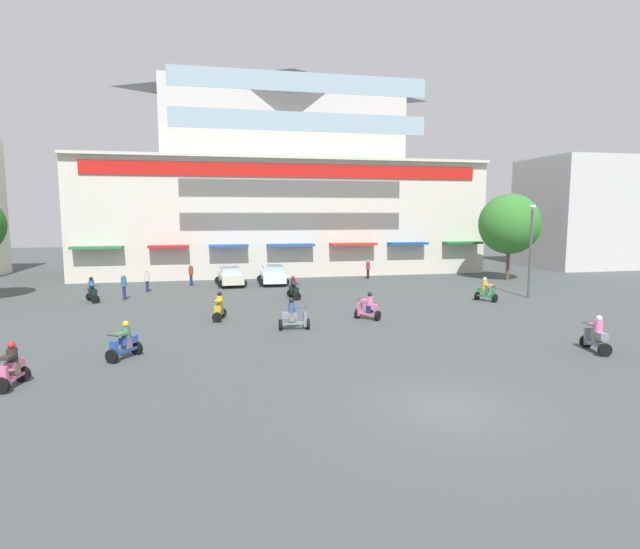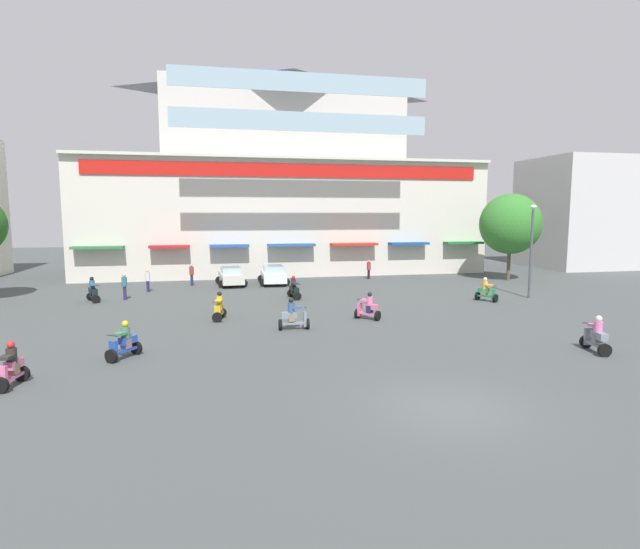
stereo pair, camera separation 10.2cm
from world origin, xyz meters
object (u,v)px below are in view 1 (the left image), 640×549
Objects in this scene: scooter_rider_2 at (368,308)px; pedestrian_3 at (191,273)px; parked_car_1 at (273,275)px; scooter_rider_0 at (486,291)px; scooter_rider_5 at (125,343)px; scooter_rider_3 at (11,369)px; pedestrian_1 at (147,279)px; scooter_rider_7 at (219,308)px; scooter_rider_6 at (92,292)px; pedestrian_0 at (368,268)px; pedestrian_2 at (124,285)px; streetlamp_near at (531,243)px; scooter_rider_4 at (294,289)px; plaza_tree_1 at (510,224)px; scooter_rider_9 at (596,336)px; scooter_rider_8 at (294,316)px; parked_car_0 at (230,276)px.

scooter_rider_2 is 0.88× the size of pedestrian_3.
scooter_rider_0 is at bearing -40.31° from parked_car_1.
pedestrian_3 is at bearing 85.14° from scooter_rider_5.
scooter_rider_3 is 0.92× the size of pedestrian_1.
scooter_rider_3 reaches higher than scooter_rider_5.
pedestrian_3 is at bearing 98.44° from scooter_rider_7.
pedestrian_1 is (-12.52, 12.21, 0.30)m from scooter_rider_2.
scooter_rider_2 is at bearing -29.35° from scooter_rider_6.
scooter_rider_2 is 16.69m from pedestrian_0.
pedestrian_2 is 0.28× the size of streetlamp_near.
scooter_rider_0 is at bearing -11.22° from scooter_rider_6.
pedestrian_2 reaches higher than parked_car_1.
pedestrian_1 reaches higher than scooter_rider_3.
pedestrian_1 is 0.26× the size of streetlamp_near.
plaza_tree_1 is at bearing 15.84° from scooter_rider_4.
scooter_rider_9 is 0.92× the size of pedestrian_3.
scooter_rider_8 is 17.18m from pedestrian_3.
streetlamp_near is at bearing 24.11° from scooter_rider_3.
scooter_rider_5 is 0.94× the size of scooter_rider_8.
scooter_rider_4 is at bearing -60.96° from parked_car_0.
scooter_rider_9 is 26.71m from pedestrian_2.
scooter_rider_9 is at bearing -0.82° from scooter_rider_3.
scooter_rider_2 is 0.99× the size of scooter_rider_7.
scooter_rider_9 is (9.89, -15.17, 0.03)m from scooter_rider_4.
scooter_rider_9 is 0.25× the size of streetlamp_near.
scooter_rider_4 is at bearing 81.00° from scooter_rider_8.
scooter_rider_5 is 0.90× the size of pedestrian_0.
scooter_rider_0 is at bearing -16.29° from scooter_rider_4.
streetlamp_near is at bearing 66.44° from scooter_rider_9.
scooter_rider_6 reaches higher than scooter_rider_7.
scooter_rider_5 is 17.20m from pedestrian_1.
parked_car_1 is 2.65× the size of scooter_rider_3.
scooter_rider_0 is 1.04× the size of scooter_rider_5.
scooter_rider_3 is at bearing -146.35° from plaza_tree_1.
scooter_rider_4 is at bearing -164.16° from plaza_tree_1.
pedestrian_1 is (-28.63, -0.42, -3.76)m from plaza_tree_1.
scooter_rider_4 is at bearing 52.31° from scooter_rider_3.
pedestrian_1 reaches higher than scooter_rider_6.
scooter_rider_0 is (12.35, -10.48, -0.13)m from parked_car_1.
scooter_rider_8 reaches higher than scooter_rider_9.
scooter_rider_0 is at bearing -170.91° from streetlamp_near.
pedestrian_3 is at bearing 78.21° from scooter_rider_3.
scooter_rider_9 is 0.96× the size of pedestrian_1.
scooter_rider_7 is (-1.00, -12.66, -0.11)m from parked_car_0.
streetlamp_near reaches higher than scooter_rider_8.
scooter_rider_5 is (-20.29, -8.76, -0.02)m from scooter_rider_0.
parked_car_1 is at bearing 147.81° from streetlamp_near.
scooter_rider_7 is (-7.64, 1.51, 0.01)m from scooter_rider_2.
scooter_rider_5 is (-7.94, -19.24, -0.15)m from parked_car_1.
pedestrian_1 is (1.76, 19.80, 0.30)m from scooter_rider_3.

